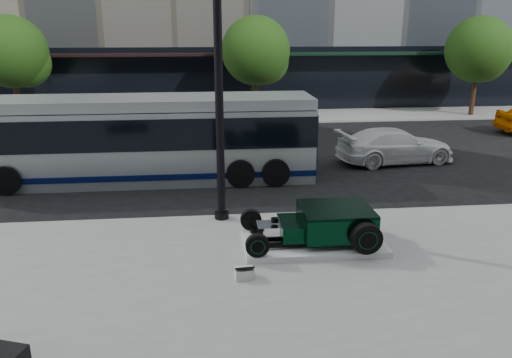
{
  "coord_description": "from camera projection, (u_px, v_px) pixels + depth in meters",
  "views": [
    {
      "loc": [
        -1.91,
        -15.28,
        5.3
      ],
      "look_at": [
        -0.55,
        -2.14,
        1.2
      ],
      "focal_mm": 35.0,
      "sensor_mm": 36.0,
      "label": 1
    }
  ],
  "objects": [
    {
      "name": "ground",
      "position": [
        266.0,
        194.0,
        16.27
      ],
      "size": [
        120.0,
        120.0,
        0.0
      ],
      "primitive_type": "plane",
      "color": "black",
      "rests_on": "ground"
    },
    {
      "name": "hot_rod",
      "position": [
        327.0,
        223.0,
        12.1
      ],
      "size": [
        3.22,
        2.0,
        0.81
      ],
      "color": "black",
      "rests_on": "display_plinth"
    },
    {
      "name": "sidewalk_far",
      "position": [
        237.0,
        117.0,
        29.56
      ],
      "size": [
        70.0,
        4.0,
        0.12
      ],
      "primitive_type": "cube",
      "color": "gray",
      "rests_on": "ground"
    },
    {
      "name": "transit_bus",
      "position": [
        141.0,
        138.0,
        17.44
      ],
      "size": [
        12.12,
        2.88,
        2.92
      ],
      "color": "#A2A7AB",
      "rests_on": "ground"
    },
    {
      "name": "display_plinth",
      "position": [
        313.0,
        242.0,
        12.21
      ],
      "size": [
        3.4,
        1.8,
        0.15
      ],
      "primitive_type": "cube",
      "color": "silver",
      "rests_on": "sidewalk_near"
    },
    {
      "name": "info_plaque",
      "position": [
        244.0,
        273.0,
        10.62
      ],
      "size": [
        0.42,
        0.33,
        0.31
      ],
      "color": "silver",
      "rests_on": "sidewalk_near"
    },
    {
      "name": "white_sedan",
      "position": [
        395.0,
        146.0,
        19.87
      ],
      "size": [
        4.91,
        2.5,
        1.37
      ],
      "primitive_type": "imported",
      "rotation": [
        0.0,
        0.0,
        1.7
      ],
      "color": "white",
      "rests_on": "ground"
    },
    {
      "name": "street_trees",
      "position": [
        258.0,
        53.0,
        27.69
      ],
      "size": [
        29.8,
        3.8,
        5.7
      ],
      "color": "black",
      "rests_on": "sidewalk_far"
    },
    {
      "name": "lamppost",
      "position": [
        219.0,
        99.0,
        12.96
      ],
      "size": [
        0.4,
        0.4,
        7.21
      ],
      "color": "black",
      "rests_on": "sidewalk_near"
    }
  ]
}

